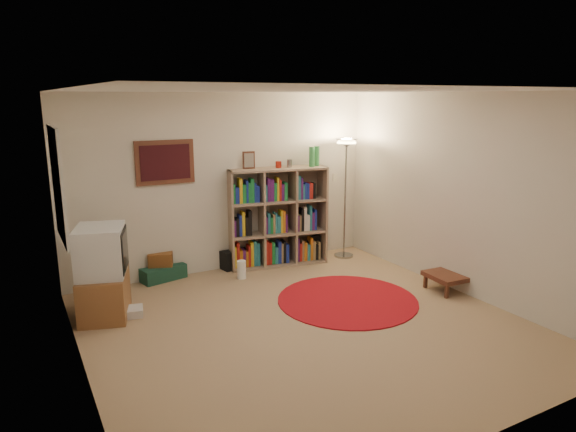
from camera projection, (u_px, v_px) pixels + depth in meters
name	position (u px, v px, depth m)	size (l,w,h in m)	color
room	(300.00, 213.00, 5.32)	(4.54, 4.54, 2.54)	#9B7B5B
bookshelf	(276.00, 218.00, 7.53)	(1.50, 0.67, 1.73)	gray
floor_lamp	(346.00, 159.00, 7.69)	(0.43, 0.43, 1.84)	gray
floor_fan	(316.00, 247.00, 7.85)	(0.34, 0.19, 0.39)	black
tv_stand	(103.00, 274.00, 5.74)	(0.69, 0.83, 1.05)	brown
dvd_box	(130.00, 312.00, 5.84)	(0.33, 0.29, 0.09)	silver
suitcase	(161.00, 272.00, 7.04)	(0.67, 0.51, 0.19)	#153B2D
wicker_basket	(161.00, 259.00, 6.98)	(0.38, 0.33, 0.18)	brown
duffel_bag	(232.00, 258.00, 7.52)	(0.45, 0.40, 0.27)	black
paper_towel	(242.00, 270.00, 7.03)	(0.12, 0.12, 0.25)	white
red_rug	(347.00, 300.00, 6.29)	(1.71, 1.71, 0.02)	maroon
side_table	(449.00, 276.00, 6.59)	(0.53, 0.53, 0.23)	#4A251A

